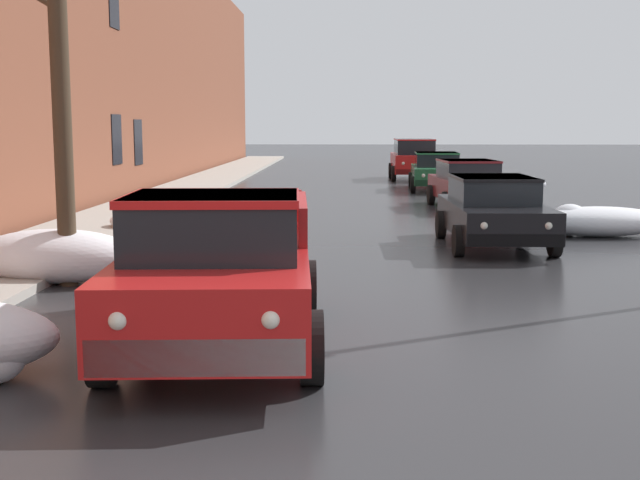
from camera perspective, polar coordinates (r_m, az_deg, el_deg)
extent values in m
cube|color=#A8A399|center=(21.88, -13.75, 1.48)|extent=(2.62, 80.00, 0.14)
cube|color=brown|center=(22.46, -18.79, 14.46)|extent=(0.60, 80.00, 10.31)
cube|color=black|center=(27.48, -13.89, 6.75)|extent=(0.08, 1.10, 1.60)
cube|color=black|center=(30.14, -12.47, 6.60)|extent=(0.08, 1.10, 1.60)
cube|color=black|center=(22.86, -17.56, 13.68)|extent=(0.08, 1.10, 1.60)
cube|color=black|center=(27.93, -14.08, 15.60)|extent=(0.08, 1.10, 1.60)
ellipsoid|color=white|center=(19.32, 18.70, 1.22)|extent=(3.11, 1.28, 0.66)
ellipsoid|color=white|center=(19.50, 18.05, 1.01)|extent=(0.55, 0.46, 0.46)
ellipsoid|color=white|center=(19.17, 16.84, 1.33)|extent=(0.85, 0.71, 0.71)
ellipsoid|color=white|center=(13.53, -17.78, -1.07)|extent=(2.60, 1.20, 0.85)
ellipsoid|color=white|center=(13.67, -17.50, -1.84)|extent=(0.52, 0.43, 0.43)
ellipsoid|color=white|center=(19.42, -11.71, 1.31)|extent=(1.79, 1.33, 0.52)
ellipsoid|color=white|center=(19.37, -11.33, 1.22)|extent=(0.56, 0.47, 0.47)
ellipsoid|color=white|center=(19.72, -12.10, 1.36)|extent=(0.60, 0.50, 0.50)
ellipsoid|color=white|center=(29.87, 12.34, 3.80)|extent=(3.18, 1.04, 0.76)
ellipsoid|color=white|center=(29.79, 12.18, 3.66)|extent=(0.74, 0.62, 0.62)
cylinder|color=#423323|center=(13.19, -17.56, 12.76)|extent=(0.28, 0.28, 7.29)
cube|color=red|center=(9.27, -6.86, -2.78)|extent=(2.22, 4.92, 0.76)
cube|color=black|center=(8.50, -7.35, 1.01)|extent=(1.79, 1.64, 0.64)
cube|color=red|center=(8.47, -7.38, 2.89)|extent=(1.83, 1.69, 0.08)
cube|color=red|center=(10.10, -1.23, 1.60)|extent=(0.24, 2.31, 0.44)
cube|color=red|center=(10.25, -11.55, 1.54)|extent=(0.24, 2.31, 0.44)
cube|color=red|center=(11.51, -5.85, 2.35)|extent=(1.84, 0.21, 0.44)
cube|color=#B7B7BC|center=(7.04, -8.57, -7.94)|extent=(1.84, 0.23, 0.32)
sphere|color=white|center=(6.87, -3.43, -5.50)|extent=(0.16, 0.16, 0.16)
sphere|color=white|center=(7.03, -13.78, -5.42)|extent=(0.16, 0.16, 0.16)
cylinder|color=black|center=(7.91, -0.57, -7.42)|extent=(0.26, 0.73, 0.72)
cylinder|color=black|center=(8.12, -14.76, -7.29)|extent=(0.26, 0.73, 0.72)
cylinder|color=black|center=(10.72, -0.86, -3.32)|extent=(0.26, 0.73, 0.72)
cylinder|color=black|center=(10.88, -11.33, -3.31)|extent=(0.26, 0.73, 0.72)
cube|color=black|center=(17.05, 11.90, 1.54)|extent=(1.81, 4.16, 0.60)
cube|color=black|center=(17.20, 11.82, 3.47)|extent=(1.54, 2.17, 0.52)
cube|color=black|center=(17.18, 11.84, 4.24)|extent=(1.58, 2.22, 0.06)
cube|color=black|center=(15.11, 13.32, 0.00)|extent=(1.72, 0.14, 0.22)
cube|color=black|center=(19.04, 10.74, 1.69)|extent=(1.72, 0.14, 0.22)
cylinder|color=black|center=(16.05, 15.88, -0.07)|extent=(0.19, 0.60, 0.60)
cylinder|color=black|center=(15.68, 9.53, -0.05)|extent=(0.19, 0.60, 0.60)
cylinder|color=black|center=(18.52, 13.85, 1.04)|extent=(0.19, 0.60, 0.60)
cylinder|color=black|center=(18.20, 8.33, 1.08)|extent=(0.19, 0.60, 0.60)
sphere|color=silver|center=(15.18, 15.48, 0.95)|extent=(0.14, 0.14, 0.14)
sphere|color=silver|center=(14.93, 11.24, 0.98)|extent=(0.14, 0.14, 0.14)
cube|color=maroon|center=(24.79, 10.22, 3.55)|extent=(2.03, 4.11, 0.60)
cube|color=black|center=(24.95, 10.15, 4.87)|extent=(1.66, 2.18, 0.52)
cube|color=maroon|center=(24.94, 10.16, 5.39)|extent=(1.69, 2.22, 0.06)
cube|color=black|center=(22.90, 11.23, 2.71)|extent=(1.74, 0.23, 0.22)
cube|color=black|center=(26.71, 9.33, 3.49)|extent=(1.74, 0.23, 0.22)
cylinder|color=black|center=(23.82, 12.96, 2.57)|extent=(0.22, 0.61, 0.60)
cylinder|color=black|center=(23.42, 8.67, 2.59)|extent=(0.22, 0.61, 0.60)
cylinder|color=black|center=(26.22, 11.57, 3.09)|extent=(0.22, 0.61, 0.60)
cylinder|color=black|center=(25.86, 7.66, 3.12)|extent=(0.22, 0.61, 0.60)
sphere|color=silver|center=(22.99, 12.66, 3.34)|extent=(0.14, 0.14, 0.14)
sphere|color=silver|center=(22.73, 9.85, 3.37)|extent=(0.14, 0.14, 0.14)
cube|color=#1E5633|center=(31.43, 8.03, 4.51)|extent=(2.00, 4.34, 0.60)
cube|color=black|center=(31.62, 8.03, 5.54)|extent=(1.65, 2.29, 0.52)
cube|color=#1E5633|center=(31.61, 8.04, 5.96)|extent=(1.68, 2.33, 0.06)
cube|color=black|center=(29.37, 8.27, 3.91)|extent=(1.76, 0.21, 0.22)
cube|color=black|center=(33.52, 7.82, 4.42)|extent=(1.76, 0.21, 0.22)
cylinder|color=black|center=(30.21, 9.91, 3.76)|extent=(0.21, 0.61, 0.60)
cylinder|color=black|center=(30.09, 6.43, 3.81)|extent=(0.21, 0.61, 0.60)
cylinder|color=black|center=(32.83, 9.48, 4.10)|extent=(0.21, 0.61, 0.60)
cylinder|color=black|center=(32.73, 6.28, 4.15)|extent=(0.21, 0.61, 0.60)
sphere|color=silver|center=(29.37, 9.42, 4.40)|extent=(0.14, 0.14, 0.14)
sphere|color=silver|center=(29.29, 7.14, 4.43)|extent=(0.14, 0.14, 0.14)
cube|color=red|center=(37.48, 6.49, 5.30)|extent=(1.91, 4.22, 0.80)
cube|color=black|center=(37.49, 6.50, 6.43)|extent=(1.64, 2.95, 0.68)
cube|color=red|center=(37.48, 6.51, 6.90)|extent=(1.68, 3.01, 0.06)
cube|color=#520B0B|center=(35.44, 6.74, 4.69)|extent=(1.86, 0.13, 0.22)
cube|color=#520B0B|center=(39.54, 6.25, 5.03)|extent=(1.86, 0.13, 0.22)
cylinder|color=black|center=(36.29, 8.17, 4.55)|extent=(0.18, 0.68, 0.68)
cylinder|color=black|center=(36.13, 5.11, 4.58)|extent=(0.18, 0.68, 0.68)
cylinder|color=black|center=(38.88, 7.75, 4.78)|extent=(0.18, 0.68, 0.68)
cylinder|color=black|center=(38.73, 4.90, 4.81)|extent=(0.18, 0.68, 0.68)
sphere|color=silver|center=(35.45, 7.75, 5.25)|extent=(0.14, 0.14, 0.14)
sphere|color=silver|center=(35.35, 5.76, 5.28)|extent=(0.14, 0.14, 0.14)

